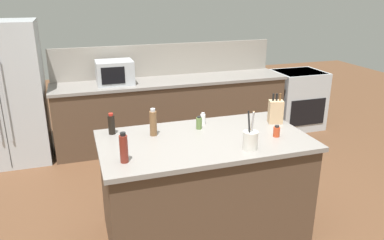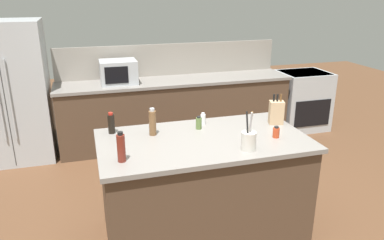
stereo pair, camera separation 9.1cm
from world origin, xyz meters
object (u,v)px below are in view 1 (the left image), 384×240
(microwave, at_px, (115,72))
(soy_sauce_bottle, at_px, (111,124))
(salt_shaker, at_px, (203,119))
(spice_jar_paprika, at_px, (277,131))
(utensil_crock, at_px, (250,140))
(range_oven, at_px, (297,99))
(pepper_grinder, at_px, (153,123))
(spice_jar_oregano, at_px, (199,123))
(knife_block, at_px, (276,111))
(vinegar_bottle, at_px, (124,148))
(refrigerator, at_px, (5,94))

(microwave, distance_m, soy_sauce_bottle, 1.86)
(salt_shaker, bearing_deg, spice_jar_paprika, -44.92)
(utensil_crock, bearing_deg, range_oven, 50.14)
(spice_jar_paprika, xyz_separation_m, pepper_grinder, (-1.01, 0.36, 0.07))
(salt_shaker, relative_size, spice_jar_oregano, 0.92)
(range_oven, xyz_separation_m, knife_block, (-1.60, -2.03, 0.59))
(microwave, relative_size, soy_sauce_bottle, 2.51)
(spice_jar_paprika, bearing_deg, knife_block, 62.24)
(spice_jar_paprika, bearing_deg, salt_shaker, 135.08)
(range_oven, height_order, spice_jar_oregano, spice_jar_oregano)
(knife_block, bearing_deg, utensil_crock, -118.95)
(microwave, bearing_deg, salt_shaker, -72.03)
(utensil_crock, bearing_deg, vinegar_bottle, 176.04)
(refrigerator, bearing_deg, pepper_grinder, -54.33)
(salt_shaker, height_order, soy_sauce_bottle, soy_sauce_bottle)
(utensil_crock, distance_m, spice_jar_oregano, 0.61)
(range_oven, distance_m, salt_shaker, 2.97)
(salt_shaker, relative_size, soy_sauce_bottle, 0.58)
(pepper_grinder, bearing_deg, range_oven, 35.62)
(vinegar_bottle, bearing_deg, refrigerator, 114.55)
(microwave, relative_size, pepper_grinder, 1.96)
(knife_block, relative_size, pepper_grinder, 1.18)
(spice_jar_paprika, height_order, spice_jar_oregano, spice_jar_oregano)
(salt_shaker, bearing_deg, soy_sauce_bottle, 179.86)
(spice_jar_oregano, bearing_deg, vinegar_bottle, -146.91)
(spice_jar_oregano, bearing_deg, microwave, 104.87)
(spice_jar_paprika, bearing_deg, vinegar_bottle, -175.50)
(knife_block, xyz_separation_m, spice_jar_oregano, (-0.75, 0.07, -0.06))
(salt_shaker, bearing_deg, pepper_grinder, -164.37)
(soy_sauce_bottle, bearing_deg, spice_jar_oregano, -8.56)
(spice_jar_paprika, bearing_deg, refrigerator, 135.91)
(range_oven, bearing_deg, microwave, 180.00)
(spice_jar_oregano, bearing_deg, spice_jar_paprika, -33.64)
(range_oven, height_order, microwave, microwave)
(range_oven, xyz_separation_m, pepper_grinder, (-2.78, -1.99, 0.59))
(microwave, distance_m, spice_jar_oregano, 2.03)
(refrigerator, xyz_separation_m, utensil_crock, (2.14, -2.57, 0.12))
(range_oven, height_order, pepper_grinder, pepper_grinder)
(range_oven, relative_size, soy_sauce_bottle, 4.78)
(refrigerator, bearing_deg, soy_sauce_bottle, -59.40)
(refrigerator, distance_m, soy_sauce_bottle, 2.21)
(knife_block, height_order, salt_shaker, knife_block)
(range_oven, distance_m, spice_jar_oregano, 3.10)
(range_oven, bearing_deg, salt_shaker, -140.83)
(range_oven, height_order, spice_jar_paprika, spice_jar_paprika)
(microwave, bearing_deg, utensil_crock, -73.19)
(soy_sauce_bottle, bearing_deg, vinegar_bottle, -87.91)
(refrigerator, xyz_separation_m, pepper_grinder, (1.47, -2.04, 0.16))
(refrigerator, relative_size, knife_block, 6.21)
(range_oven, xyz_separation_m, vinegar_bottle, (-3.10, -2.45, 0.58))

